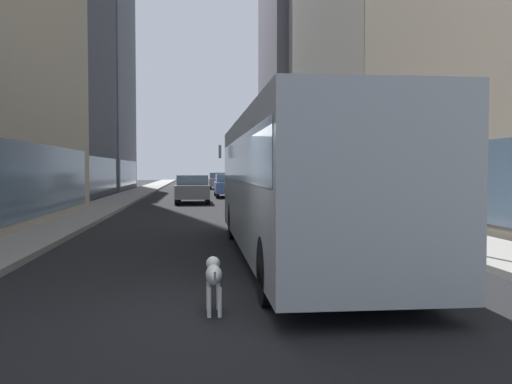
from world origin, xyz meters
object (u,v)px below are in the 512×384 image
object	(u,v)px
pedestrian_in_coat	(433,202)
traffic_light_near	(473,147)
dalmatian_dog	(214,275)
car_blue_hatchback	(228,185)
car_red_coupe	(242,183)
car_silver_sedan	(219,181)
transit_bus	(296,178)
car_grey_wagon	(193,189)

from	to	relation	value
pedestrian_in_coat	traffic_light_near	distance (m)	4.71
dalmatian_dog	traffic_light_near	world-z (taller)	traffic_light_near
car_blue_hatchback	dalmatian_dog	size ratio (longest dim) A/B	4.78
car_red_coupe	car_silver_sedan	xyz separation A→B (m)	(-1.60, 8.58, -0.00)
transit_bus	car_silver_sedan	bearing A→B (deg)	90.00
car_grey_wagon	car_silver_sedan	size ratio (longest dim) A/B	1.09
transit_bus	traffic_light_near	world-z (taller)	traffic_light_near
dalmatian_dog	traffic_light_near	size ratio (longest dim) A/B	0.28
car_blue_hatchback	car_silver_sedan	bearing A→B (deg)	90.00
car_red_coupe	pedestrian_in_coat	world-z (taller)	pedestrian_in_coat
car_grey_wagon	traffic_light_near	size ratio (longest dim) A/B	1.34
transit_bus	pedestrian_in_coat	size ratio (longest dim) A/B	6.82
car_grey_wagon	traffic_light_near	distance (m)	21.96
dalmatian_dog	car_silver_sedan	bearing A→B (deg)	87.66
car_red_coupe	car_blue_hatchback	size ratio (longest dim) A/B	1.04
car_blue_hatchback	pedestrian_in_coat	distance (m)	23.76
car_red_coupe	car_blue_hatchback	world-z (taller)	same
car_grey_wagon	dalmatian_dog	world-z (taller)	car_grey_wagon
car_grey_wagon	pedestrian_in_coat	bearing A→B (deg)	-66.78
transit_bus	car_silver_sedan	xyz separation A→B (m)	(0.00, 43.20, -0.95)
transit_bus	pedestrian_in_coat	xyz separation A→B (m)	(4.75, 3.66, -0.77)
transit_bus	dalmatian_dog	bearing A→B (deg)	-113.57
transit_bus	pedestrian_in_coat	world-z (taller)	transit_bus
transit_bus	car_blue_hatchback	distance (m)	26.96
car_red_coupe	car_grey_wagon	world-z (taller)	same
car_silver_sedan	transit_bus	bearing A→B (deg)	-90.00
car_blue_hatchback	traffic_light_near	bearing A→B (deg)	-82.38
car_silver_sedan	car_red_coupe	bearing A→B (deg)	-79.44
car_grey_wagon	dalmatian_dog	size ratio (longest dim) A/B	4.74
car_red_coupe	transit_bus	bearing A→B (deg)	-92.65
car_red_coupe	car_grey_wagon	bearing A→B (deg)	-105.64
car_red_coupe	pedestrian_in_coat	bearing A→B (deg)	-84.19
dalmatian_dog	pedestrian_in_coat	distance (m)	10.54
car_blue_hatchback	traffic_light_near	xyz separation A→B (m)	(3.70, -27.65, 1.61)
transit_bus	car_silver_sedan	distance (m)	43.21
car_red_coupe	dalmatian_dog	distance (m)	39.24
pedestrian_in_coat	traffic_light_near	world-z (taller)	traffic_light_near
car_red_coupe	pedestrian_in_coat	xyz separation A→B (m)	(3.15, -30.96, 0.19)
car_silver_sedan	car_blue_hatchback	bearing A→B (deg)	-90.00
pedestrian_in_coat	traffic_light_near	size ratio (longest dim) A/B	0.50
traffic_light_near	car_silver_sedan	bearing A→B (deg)	94.82
dalmatian_dog	transit_bus	bearing A→B (deg)	66.43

